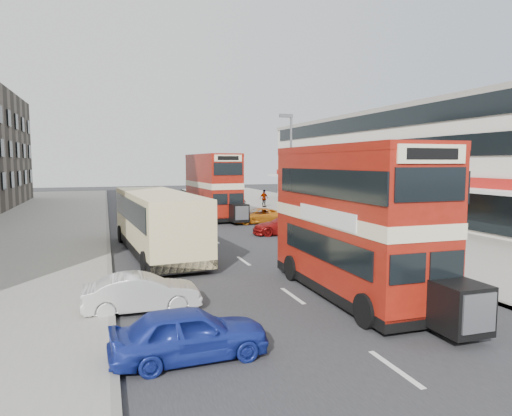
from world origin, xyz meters
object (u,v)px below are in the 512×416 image
object	(u,v)px
street_lamp	(290,161)
pedestrian_near	(327,216)
cyclist	(241,212)
car_right_c	(216,202)
bus_second	(213,186)
coach	(157,220)
car_right_b	(258,216)
car_left_near	(190,333)
bus_main	(353,220)
car_left_front	(142,293)
pedestrian_far	(264,198)
car_right_a	(285,225)

from	to	relation	value
street_lamp	pedestrian_near	world-z (taller)	street_lamp
cyclist	car_right_c	bearing A→B (deg)	94.37
street_lamp	bus_second	world-z (taller)	street_lamp
coach	car_right_b	distance (m)	12.87
car_left_near	pedestrian_near	size ratio (longest dim) A/B	2.26
bus_main	car_right_c	bearing A→B (deg)	-93.97
bus_second	pedestrian_near	size ratio (longest dim) A/B	5.70
car_right_b	cyclist	xyz separation A→B (m)	(-1.14, 0.66, 0.25)
bus_second	pedestrian_near	world-z (taller)	bus_second
car_left_front	cyclist	xyz separation A→B (m)	(9.00, 19.24, 0.23)
car_left_near	car_right_c	bearing A→B (deg)	-16.78
car_right_c	pedestrian_near	bearing A→B (deg)	13.26
street_lamp	car_left_front	distance (m)	20.25
car_right_b	pedestrian_near	bearing A→B (deg)	37.96
car_right_b	car_right_c	world-z (taller)	car_right_c
bus_second	car_left_front	size ratio (longest dim) A/B	2.62
pedestrian_near	bus_main	bearing A→B (deg)	63.26
street_lamp	pedestrian_near	distance (m)	4.81
street_lamp	car_right_c	distance (m)	14.75
street_lamp	car_left_near	distance (m)	23.14
car_right_c	pedestrian_far	xyz separation A→B (m)	(4.80, -0.78, 0.34)
bus_main	car_left_front	xyz separation A→B (m)	(-7.19, 0.60, -2.09)
car_right_b	cyclist	size ratio (longest dim) A/B	1.85
car_right_a	pedestrian_near	xyz separation A→B (m)	(3.51, 0.90, 0.36)
car_right_b	car_left_near	bearing A→B (deg)	-20.23
coach	pedestrian_near	bearing A→B (deg)	16.23
car_right_c	pedestrian_near	size ratio (longest dim) A/B	2.44
pedestrian_far	bus_main	bearing A→B (deg)	-120.98
car_left_front	car_right_c	size ratio (longest dim) A/B	0.90
street_lamp	bus_main	world-z (taller)	street_lamp
car_right_a	pedestrian_far	bearing A→B (deg)	171.95
pedestrian_near	car_right_c	bearing A→B (deg)	-78.75
car_left_front	car_right_a	world-z (taller)	car_right_a
street_lamp	car_right_a	bearing A→B (deg)	-117.01
car_right_a	pedestrian_far	world-z (taller)	pedestrian_far
street_lamp	pedestrian_far	distance (m)	14.01
car_right_a	bus_main	bearing A→B (deg)	-5.58
pedestrian_far	car_left_front	bearing A→B (deg)	-133.62
car_left_front	pedestrian_far	size ratio (longest dim) A/B	2.07
coach	cyclist	distance (m)	12.64
car_left_near	car_right_b	world-z (taller)	car_left_near
bus_main	car_right_b	world-z (taller)	bus_main
car_right_c	cyclist	size ratio (longest dim) A/B	1.78
street_lamp	bus_second	xyz separation A→B (m)	(-4.15, 6.71, -2.05)
coach	car_left_front	size ratio (longest dim) A/B	3.12
car_right_a	car_right_b	xyz separation A→B (m)	(0.05, 5.71, -0.04)
bus_main	car_right_c	size ratio (longest dim) A/B	2.29
car_right_a	car_right_b	distance (m)	5.71
car_right_a	pedestrian_far	xyz separation A→B (m)	(4.28, 16.37, 0.41)
car_right_b	pedestrian_far	distance (m)	11.48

